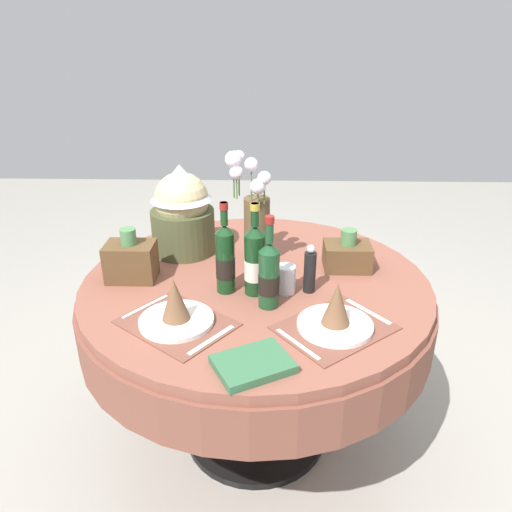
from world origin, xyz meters
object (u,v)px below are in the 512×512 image
place_setting_right (336,315)px  woven_basket_side_right (347,255)px  wine_bottle_centre (225,259)px  book_on_table (253,364)px  place_setting_left (176,311)px  wine_bottle_right (269,274)px  pepper_mill (310,270)px  flower_vase (255,216)px  wine_bottle_left (256,260)px  woven_basket_side_left (131,260)px  gift_tub_back_left (182,207)px  tumbler_near_right (286,279)px  dining_table (256,309)px

place_setting_right → woven_basket_side_right: bearing=77.5°
wine_bottle_centre → book_on_table: 0.47m
book_on_table → place_setting_left: bearing=111.4°
wine_bottle_right → woven_basket_side_right: wine_bottle_right is taller
wine_bottle_right → pepper_mill: bearing=36.2°
place_setting_left → book_on_table: size_ratio=2.07×
flower_vase → wine_bottle_left: flower_vase is taller
place_setting_left → wine_bottle_centre: 0.28m
place_setting_right → woven_basket_side_left: woven_basket_side_left is taller
flower_vase → gift_tub_back_left: 0.32m
book_on_table → woven_basket_side_left: bearing=104.3°
pepper_mill → woven_basket_side_right: (0.16, 0.19, -0.03)m
flower_vase → book_on_table: 0.71m
flower_vase → wine_bottle_left: 0.26m
woven_basket_side_left → wine_bottle_centre: bearing=-13.3°
place_setting_left → woven_basket_side_left: size_ratio=2.12×
place_setting_right → flower_vase: (-0.27, 0.48, 0.15)m
pepper_mill → tumbler_near_right: bearing=-173.3°
place_setting_right → gift_tub_back_left: gift_tub_back_left is taller
place_setting_left → book_on_table: place_setting_left is taller
gift_tub_back_left → woven_basket_side_right: bearing=-12.2°
dining_table → place_setting_left: (-0.24, -0.32, 0.18)m
wine_bottle_right → tumbler_near_right: size_ratio=3.14×
woven_basket_side_left → book_on_table: bearing=-48.1°
place_setting_left → woven_basket_side_right: size_ratio=2.37×
place_setting_left → place_setting_right: 0.50m
place_setting_right → pepper_mill: bearing=105.1°
book_on_table → wine_bottle_centre: bearing=76.5°
place_setting_right → flower_vase: flower_vase is taller
wine_bottle_left → woven_basket_side_left: 0.48m
woven_basket_side_right → tumbler_near_right: bearing=-140.3°
place_setting_right → place_setting_left: bearing=178.6°
dining_table → wine_bottle_centre: wine_bottle_centre is taller
flower_vase → woven_basket_side_left: size_ratio=2.24×
wine_bottle_left → woven_basket_side_left: size_ratio=1.67×
woven_basket_side_right → gift_tub_back_left: bearing=167.8°
place_setting_right → tumbler_near_right: size_ratio=4.14×
place_setting_left → wine_bottle_right: wine_bottle_right is taller
woven_basket_side_left → woven_basket_side_right: (0.82, 0.11, -0.02)m
place_setting_right → book_on_table: bearing=-140.8°
wine_bottle_right → gift_tub_back_left: (-0.36, 0.44, 0.08)m
wine_bottle_right → tumbler_near_right: wine_bottle_right is taller
gift_tub_back_left → pepper_mill: bearing=-33.8°
tumbler_near_right → wine_bottle_left: bearing=-177.1°
tumbler_near_right → woven_basket_side_right: size_ratio=0.57×
place_setting_right → wine_bottle_right: (-0.21, 0.13, 0.07)m
flower_vase → wine_bottle_right: bearing=-80.6°
flower_vase → book_on_table: bearing=-88.8°
tumbler_near_right → pepper_mill: 0.09m
wine_bottle_right → book_on_table: bearing=-97.1°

